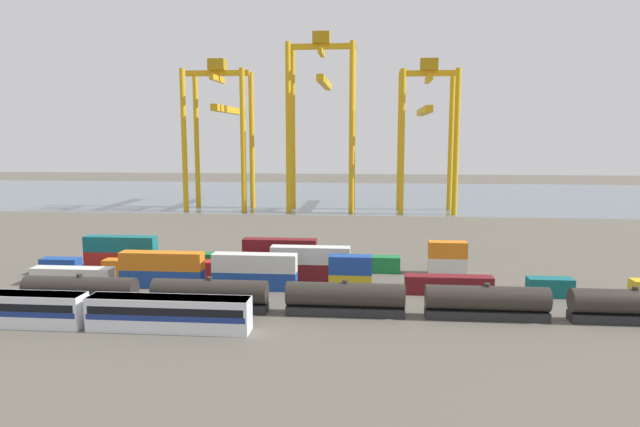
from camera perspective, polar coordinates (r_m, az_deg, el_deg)
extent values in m
plane|color=#5B564C|center=(122.41, -2.61, -2.53)|extent=(420.00, 420.00, 0.00)
cube|color=slate|center=(212.74, 0.74, 1.89)|extent=(400.00, 110.00, 0.01)
cube|color=silver|center=(76.26, -28.91, -8.39)|extent=(18.56, 3.10, 3.90)
cube|color=navy|center=(76.29, -28.91, -8.46)|extent=(18.19, 3.14, 0.64)
cube|color=black|center=(76.09, -28.95, -7.90)|extent=(17.81, 3.13, 0.90)
cube|color=slate|center=(75.82, -29.00, -7.10)|extent=(18.37, 2.85, 0.36)
cube|color=silver|center=(67.49, -14.89, -9.70)|extent=(18.56, 3.10, 3.90)
cube|color=navy|center=(67.52, -14.89, -9.78)|extent=(18.19, 3.14, 0.64)
cube|color=black|center=(67.29, -14.91, -9.14)|extent=(17.81, 3.13, 0.90)
cube|color=slate|center=(66.99, -14.95, -8.25)|extent=(18.37, 2.85, 0.36)
cube|color=#232326|center=(80.28, -22.85, -8.28)|extent=(14.58, 2.50, 1.10)
cylinder|color=#2D2823|center=(79.76, -22.92, -6.88)|extent=(14.58, 2.94, 2.94)
cylinder|color=#2D2823|center=(79.38, -22.99, -5.73)|extent=(0.70, 0.70, 0.36)
cube|color=#232326|center=(73.95, -10.95, -9.16)|extent=(14.58, 2.50, 1.10)
cylinder|color=#2D2823|center=(73.39, -10.99, -7.65)|extent=(14.58, 2.94, 2.94)
cylinder|color=#2D2823|center=(72.97, -11.03, -6.40)|extent=(0.70, 0.70, 0.36)
cube|color=#232326|center=(71.23, 2.53, -9.68)|extent=(14.58, 2.50, 1.10)
cylinder|color=#2D2823|center=(70.64, 2.54, -8.12)|extent=(14.58, 2.94, 2.94)
cylinder|color=#2D2823|center=(70.21, 2.55, -6.83)|extent=(0.70, 0.70, 0.36)
cube|color=#232326|center=(72.52, 16.31, -9.68)|extent=(14.58, 2.50, 1.10)
cylinder|color=#2D2823|center=(71.95, 16.37, -8.14)|extent=(14.58, 2.94, 2.94)
cylinder|color=#2D2823|center=(71.52, 16.43, -6.87)|extent=(0.70, 0.70, 0.36)
cube|color=#232326|center=(77.63, 28.92, -9.19)|extent=(14.58, 2.50, 1.10)
cylinder|color=#2D2823|center=(77.09, 29.02, -7.75)|extent=(14.58, 2.94, 2.94)
cylinder|color=#2D2823|center=(76.70, 29.10, -6.56)|extent=(0.70, 0.70, 0.36)
cube|color=silver|center=(92.34, -23.56, -5.78)|extent=(12.10, 2.44, 2.60)
cube|color=#1C4299|center=(86.63, -15.53, -6.27)|extent=(12.10, 2.44, 2.60)
cube|color=orange|center=(86.05, -15.59, -4.59)|extent=(12.10, 2.44, 2.60)
cube|color=#1C4299|center=(82.84, -6.55, -6.68)|extent=(12.10, 2.44, 2.60)
cube|color=silver|center=(82.23, -6.57, -4.92)|extent=(12.10, 2.44, 2.60)
cube|color=gold|center=(81.21, 3.05, -6.93)|extent=(6.04, 2.44, 2.60)
cube|color=#1C4299|center=(80.59, 3.06, -5.15)|extent=(6.04, 2.44, 2.60)
cube|color=maroon|center=(81.89, 12.77, -7.00)|extent=(12.10, 2.44, 2.60)
cube|color=#146066|center=(84.81, 22.07, -6.87)|extent=(6.04, 2.44, 2.60)
cube|color=#1C4299|center=(100.01, -24.56, -4.83)|extent=(6.04, 2.44, 2.60)
cube|color=orange|center=(94.14, -17.45, -5.23)|extent=(12.10, 2.44, 2.60)
cube|color=#AD211C|center=(89.89, -9.52, -5.58)|extent=(12.10, 2.44, 2.60)
cube|color=maroon|center=(87.50, -0.97, -5.84)|extent=(12.10, 2.44, 2.60)
cube|color=silver|center=(86.92, -0.98, -4.18)|extent=(12.10, 2.44, 2.60)
cube|color=#AD211C|center=(101.95, -19.32, -4.32)|extent=(12.10, 2.44, 2.60)
cube|color=#146066|center=(101.46, -19.39, -2.89)|extent=(12.10, 2.44, 2.60)
cube|color=#197538|center=(97.15, -11.99, -4.64)|extent=(12.10, 2.44, 2.60)
cube|color=maroon|center=(94.07, -4.04, -4.89)|extent=(12.10, 2.44, 2.60)
cube|color=maroon|center=(93.54, -4.06, -3.34)|extent=(12.10, 2.44, 2.60)
cube|color=#197538|center=(92.90, 4.28, -5.06)|extent=(12.10, 2.44, 2.60)
cube|color=silver|center=(93.69, 12.64, -5.12)|extent=(6.04, 2.44, 2.60)
cube|color=orange|center=(93.15, 12.68, -3.56)|extent=(6.04, 2.44, 2.60)
cylinder|color=gold|center=(168.86, -13.47, 7.07)|extent=(1.50, 1.50, 40.83)
cylinder|color=gold|center=(164.19, -7.73, 7.20)|extent=(1.50, 1.50, 40.83)
cylinder|color=gold|center=(180.09, -12.27, 7.14)|extent=(1.50, 1.50, 40.83)
cylinder|color=gold|center=(175.72, -6.86, 7.25)|extent=(1.50, 1.50, 40.83)
cube|color=gold|center=(172.95, -10.26, 13.69)|extent=(18.81, 1.20, 1.60)
cube|color=gold|center=(172.79, -10.25, 13.16)|extent=(1.20, 13.40, 1.60)
cube|color=gold|center=(183.09, -9.23, 10.24)|extent=(2.00, 32.24, 2.00)
cube|color=#A77A10|center=(173.22, -10.28, 14.47)|extent=(4.80, 4.00, 3.20)
cylinder|color=gold|center=(163.19, -3.19, 8.51)|extent=(1.50, 1.50, 47.96)
cylinder|color=gold|center=(161.55, 3.20, 8.52)|extent=(1.50, 1.50, 47.96)
cylinder|color=gold|center=(172.14, -2.75, 8.47)|extent=(1.50, 1.50, 47.96)
cylinder|color=gold|center=(170.59, 3.31, 8.48)|extent=(1.50, 1.50, 47.96)
cube|color=gold|center=(168.51, 0.13, 16.41)|extent=(19.58, 1.20, 1.60)
cube|color=gold|center=(168.28, 0.13, 15.87)|extent=(1.20, 10.65, 1.60)
cube|color=gold|center=(179.02, 0.47, 12.97)|extent=(2.00, 33.49, 2.00)
cube|color=#A77A10|center=(168.89, 0.13, 17.22)|extent=(4.80, 4.00, 3.20)
cylinder|color=gold|center=(160.77, 8.22, 7.07)|extent=(1.50, 1.50, 40.23)
cylinder|color=gold|center=(162.21, 13.51, 6.94)|extent=(1.50, 1.50, 40.23)
cylinder|color=gold|center=(171.58, 8.03, 7.12)|extent=(1.50, 1.50, 40.23)
cylinder|color=gold|center=(172.94, 12.99, 7.00)|extent=(1.50, 1.50, 40.23)
cube|color=gold|center=(167.61, 10.86, 13.66)|extent=(16.47, 1.20, 1.60)
cube|color=gold|center=(167.45, 10.85, 13.11)|extent=(1.20, 12.43, 1.60)
cube|color=gold|center=(178.31, 10.42, 10.07)|extent=(2.00, 32.86, 2.00)
cube|color=#A77A10|center=(167.88, 10.89, 14.47)|extent=(4.80, 4.00, 3.20)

